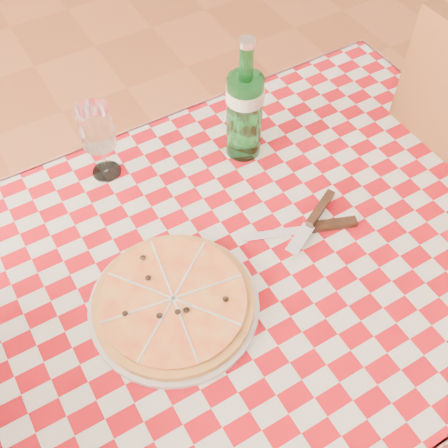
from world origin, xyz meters
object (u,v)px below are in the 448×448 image
(dining_table, at_px, (247,286))
(pizza_plate, at_px, (174,302))
(water_bottle, at_px, (245,100))
(wine_glass, at_px, (100,143))

(dining_table, distance_m, pizza_plate, 0.21)
(pizza_plate, distance_m, water_bottle, 0.44)
(wine_glass, bearing_deg, dining_table, -67.71)
(water_bottle, relative_size, wine_glass, 1.61)
(water_bottle, height_order, wine_glass, water_bottle)
(dining_table, height_order, wine_glass, wine_glass)
(dining_table, distance_m, wine_glass, 0.43)
(pizza_plate, relative_size, wine_glass, 1.74)
(dining_table, relative_size, water_bottle, 4.15)
(pizza_plate, xyz_separation_m, water_bottle, (0.32, 0.28, 0.12))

